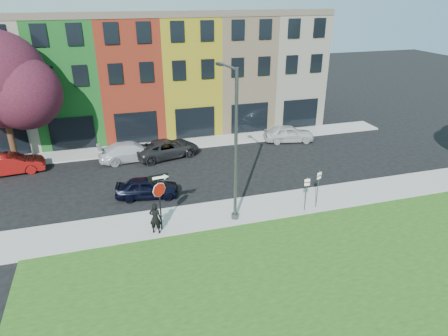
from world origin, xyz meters
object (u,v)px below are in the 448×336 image
object	(u,v)px
street_lamp	(234,147)
man	(155,218)
stop_sign	(159,191)
sedan_near	(147,188)

from	to	relation	value
street_lamp	man	bearing A→B (deg)	178.08
man	street_lamp	world-z (taller)	street_lamp
stop_sign	man	xyz separation A→B (m)	(-0.33, -0.20, -1.45)
stop_sign	sedan_near	xyz separation A→B (m)	(-0.28, 4.20, -1.79)
sedan_near	street_lamp	size ratio (longest dim) A/B	0.49
sedan_near	street_lamp	bearing A→B (deg)	-122.88
sedan_near	street_lamp	xyz separation A→B (m)	(4.39, -4.00, 3.69)
man	sedan_near	world-z (taller)	man
stop_sign	street_lamp	distance (m)	4.54
street_lamp	stop_sign	bearing A→B (deg)	175.67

